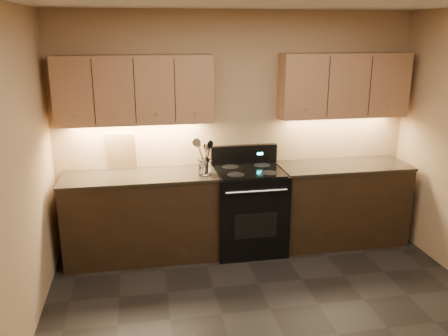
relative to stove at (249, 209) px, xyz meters
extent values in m
cube|color=tan|center=(-0.08, 0.32, 0.82)|extent=(4.00, 0.04, 2.60)
cube|color=black|center=(-1.18, 0.02, -0.03)|extent=(1.60, 0.60, 0.90)
cube|color=#382F24|center=(-1.18, 0.02, 0.44)|extent=(1.62, 0.62, 0.03)
cube|color=black|center=(1.10, 0.02, -0.03)|extent=(1.44, 0.60, 0.90)
cube|color=#382F24|center=(1.10, 0.02, 0.44)|extent=(1.46, 0.62, 0.03)
cube|color=black|center=(0.00, -0.01, -0.02)|extent=(0.76, 0.65, 0.92)
cube|color=black|center=(0.00, -0.01, 0.45)|extent=(0.70, 0.60, 0.01)
cube|color=black|center=(0.00, 0.28, 0.55)|extent=(0.76, 0.07, 0.22)
cube|color=#19E5F2|center=(0.18, 0.24, 0.56)|extent=(0.06, 0.00, 0.03)
cylinder|color=silver|center=(0.00, -0.35, 0.32)|extent=(0.65, 0.02, 0.02)
cube|color=black|center=(0.00, -0.33, -0.07)|extent=(0.46, 0.00, 0.28)
cylinder|color=black|center=(-0.18, -0.16, 0.45)|extent=(0.18, 0.18, 0.00)
cylinder|color=black|center=(0.18, -0.16, 0.45)|extent=(0.18, 0.18, 0.00)
cylinder|color=black|center=(-0.18, 0.14, 0.45)|extent=(0.18, 0.18, 0.00)
cylinder|color=black|center=(0.18, 0.14, 0.45)|extent=(0.18, 0.18, 0.00)
cube|color=#A37651|center=(-1.18, 0.17, 1.32)|extent=(1.60, 0.30, 0.70)
cube|color=#A37651|center=(1.10, 0.17, 1.32)|extent=(1.44, 0.30, 0.70)
cube|color=#B2B5BA|center=(-1.38, 0.31, 0.64)|extent=(0.08, 0.01, 0.12)
cylinder|color=white|center=(-0.50, -0.07, 0.53)|extent=(0.17, 0.17, 0.16)
cylinder|color=white|center=(-0.50, -0.07, 0.46)|extent=(0.13, 0.13, 0.02)
cube|color=tan|center=(-1.36, 0.27, 0.65)|extent=(0.34, 0.14, 0.41)
camera|label=1|loc=(-1.14, -4.80, 1.92)|focal=38.00mm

